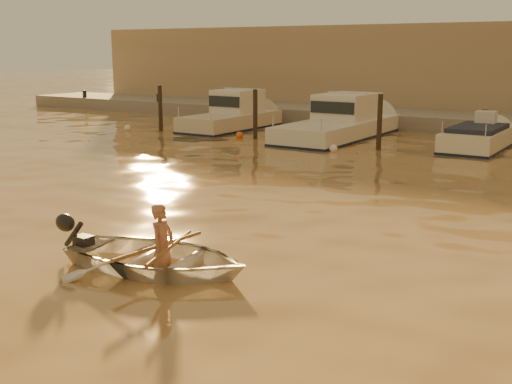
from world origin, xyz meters
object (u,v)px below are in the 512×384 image
Objects in this scene: moored_boat_1 at (231,115)px; waterfront_building at (480,72)px; person at (162,247)px; moored_boat_2 at (339,122)px; dinghy at (157,258)px; moored_boat_3 at (478,142)px.

waterfront_building is (8.22, 11.00, 1.77)m from moored_boat_1.
person is 0.17× the size of moored_boat_2.
dinghy is at bearing -86.49° from waterfront_building.
dinghy is 0.50× the size of moored_boat_1.
waterfront_building is (-2.77, 11.00, 2.17)m from moored_boat_3.
waterfront_building is at bearing 53.22° from moored_boat_1.
person is (0.10, 0.02, 0.20)m from dinghy.
person is 0.27× the size of moored_boat_3.
moored_boat_3 is at bearing 0.00° from moored_boat_1.
moored_boat_2 is at bearing 0.00° from moored_boat_1.
moored_boat_2 is at bearing 180.00° from moored_boat_3.
moored_boat_3 is at bearing -75.85° from waterfront_building.
moored_boat_1 is at bearing 180.00° from moored_boat_3.
dinghy is 0.59× the size of moored_boat_3.
moored_boat_3 is 0.12× the size of waterfront_building.
moored_boat_1 is 5.40m from moored_boat_2.
moored_boat_1 is (-9.90, 16.37, 0.42)m from dinghy.
person is 16.99m from moored_boat_2.
person is 0.22× the size of moored_boat_1.
moored_boat_2 is (-4.50, 16.37, 0.42)m from dinghy.
person is 0.03× the size of waterfront_building.
dinghy is 0.07× the size of waterfront_building.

